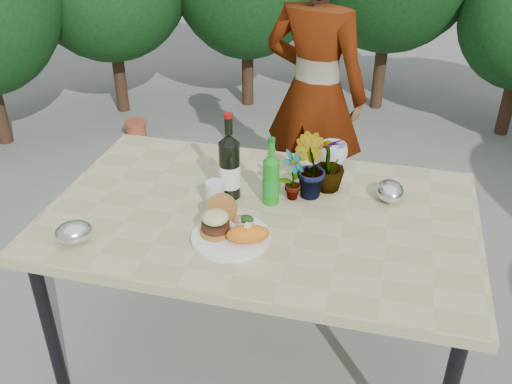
% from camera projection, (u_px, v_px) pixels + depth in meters
% --- Properties ---
extents(ground, '(80.00, 80.00, 0.00)m').
position_uv_depth(ground, '(260.00, 352.00, 2.54)').
color(ground, slate).
rests_on(ground, ground).
extents(patio_table, '(1.60, 1.00, 0.75)m').
position_uv_depth(patio_table, '(261.00, 223.00, 2.18)').
color(patio_table, tan).
rests_on(patio_table, ground).
extents(shrub_hedge, '(6.94, 5.22, 2.20)m').
position_uv_depth(shrub_hedge, '(358.00, 12.00, 3.20)').
color(shrub_hedge, '#382316').
rests_on(shrub_hedge, ground).
extents(dinner_plate, '(0.28, 0.28, 0.01)m').
position_uv_depth(dinner_plate, '(231.00, 237.00, 2.00)').
color(dinner_plate, white).
rests_on(dinner_plate, patio_table).
extents(burger_stack, '(0.11, 0.16, 0.11)m').
position_uv_depth(burger_stack, '(217.00, 220.00, 2.00)').
color(burger_stack, '#B7722D').
rests_on(burger_stack, dinner_plate).
extents(sweet_potato, '(0.17, 0.12, 0.06)m').
position_uv_depth(sweet_potato, '(248.00, 234.00, 1.94)').
color(sweet_potato, orange).
rests_on(sweet_potato, dinner_plate).
extents(grilled_veg, '(0.08, 0.05, 0.03)m').
position_uv_depth(grilled_veg, '(243.00, 219.00, 2.06)').
color(grilled_veg, olive).
rests_on(grilled_veg, dinner_plate).
extents(wine_bottle, '(0.08, 0.08, 0.35)m').
position_uv_depth(wine_bottle, '(230.00, 167.00, 2.18)').
color(wine_bottle, black).
rests_on(wine_bottle, patio_table).
extents(sparkling_water, '(0.07, 0.07, 0.27)m').
position_uv_depth(sparkling_water, '(271.00, 180.00, 2.16)').
color(sparkling_water, '#19891A').
rests_on(sparkling_water, patio_table).
extents(plastic_cup, '(0.07, 0.07, 0.09)m').
position_uv_depth(plastic_cup, '(215.00, 193.00, 2.17)').
color(plastic_cup, silver).
rests_on(plastic_cup, patio_table).
extents(seedling_left, '(0.11, 0.13, 0.21)m').
position_uv_depth(seedling_left, '(293.00, 176.00, 2.18)').
color(seedling_left, '#246021').
rests_on(seedling_left, patio_table).
extents(seedling_mid, '(0.18, 0.17, 0.25)m').
position_uv_depth(seedling_mid, '(309.00, 167.00, 2.19)').
color(seedling_mid, '#2A5B1F').
rests_on(seedling_mid, patio_table).
extents(seedling_right, '(0.18, 0.18, 0.23)m').
position_uv_depth(seedling_right, '(329.00, 163.00, 2.24)').
color(seedling_right, '#26561D').
rests_on(seedling_right, patio_table).
extents(blue_bowl, '(0.16, 0.16, 0.10)m').
position_uv_depth(blue_bowl, '(333.00, 154.00, 2.45)').
color(blue_bowl, silver).
rests_on(blue_bowl, patio_table).
extents(foil_packet_left, '(0.17, 0.17, 0.08)m').
position_uv_depth(foil_packet_left, '(74.00, 232.00, 1.97)').
color(foil_packet_left, silver).
rests_on(foil_packet_left, patio_table).
extents(foil_packet_right, '(0.14, 0.15, 0.08)m').
position_uv_depth(foil_packet_right, '(390.00, 191.00, 2.20)').
color(foil_packet_right, silver).
rests_on(foil_packet_right, patio_table).
extents(person, '(0.66, 0.51, 1.59)m').
position_uv_depth(person, '(315.00, 94.00, 3.07)').
color(person, '#A47052').
rests_on(person, ground).
extents(terracotta_pot, '(0.17, 0.17, 0.14)m').
position_uv_depth(terracotta_pot, '(136.00, 130.00, 4.39)').
color(terracotta_pot, '#AF472D').
rests_on(terracotta_pot, ground).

